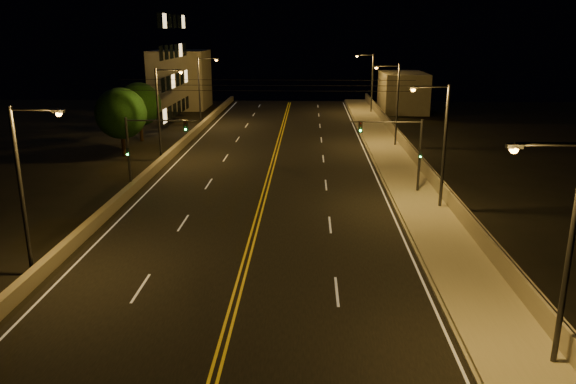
{
  "coord_description": "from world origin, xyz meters",
  "views": [
    {
      "loc": [
        3.16,
        -12.73,
        11.49
      ],
      "look_at": [
        2.0,
        18.0,
        2.5
      ],
      "focal_mm": 35.0,
      "sensor_mm": 36.0,
      "label": 1
    }
  ],
  "objects_px": {
    "streetlight_4": "(26,180)",
    "tree_0": "(121,113)",
    "streetlight_6": "(202,86)",
    "streetlight_2": "(394,100)",
    "tree_1": "(139,104)",
    "streetlight_5": "(161,107)",
    "streetlight_0": "(562,241)",
    "traffic_signal_right": "(405,147)",
    "building_tower": "(70,6)",
    "streetlight_3": "(370,79)",
    "streetlight_1": "(440,139)",
    "traffic_signal_left": "(143,145)"
  },
  "relations": [
    {
      "from": "streetlight_3",
      "to": "building_tower",
      "type": "height_order",
      "value": "building_tower"
    },
    {
      "from": "streetlight_3",
      "to": "tree_0",
      "type": "height_order",
      "value": "streetlight_3"
    },
    {
      "from": "streetlight_5",
      "to": "traffic_signal_right",
      "type": "bearing_deg",
      "value": -27.04
    },
    {
      "from": "streetlight_0",
      "to": "tree_0",
      "type": "xyz_separation_m",
      "value": [
        -25.56,
        33.14,
        -0.78
      ]
    },
    {
      "from": "streetlight_1",
      "to": "traffic_signal_left",
      "type": "bearing_deg",
      "value": 169.89
    },
    {
      "from": "traffic_signal_right",
      "to": "building_tower",
      "type": "relative_size",
      "value": 0.19
    },
    {
      "from": "streetlight_4",
      "to": "building_tower",
      "type": "height_order",
      "value": "building_tower"
    },
    {
      "from": "streetlight_6",
      "to": "traffic_signal_right",
      "type": "relative_size",
      "value": 1.5
    },
    {
      "from": "traffic_signal_right",
      "to": "tree_1",
      "type": "distance_m",
      "value": 31.12
    },
    {
      "from": "streetlight_6",
      "to": "tree_0",
      "type": "bearing_deg",
      "value": -103.29
    },
    {
      "from": "streetlight_5",
      "to": "streetlight_4",
      "type": "bearing_deg",
      "value": -90.0
    },
    {
      "from": "traffic_signal_left",
      "to": "tree_1",
      "type": "height_order",
      "value": "tree_1"
    },
    {
      "from": "streetlight_1",
      "to": "building_tower",
      "type": "bearing_deg",
      "value": 137.93
    },
    {
      "from": "streetlight_1",
      "to": "streetlight_4",
      "type": "bearing_deg",
      "value": -153.1
    },
    {
      "from": "streetlight_3",
      "to": "traffic_signal_left",
      "type": "bearing_deg",
      "value": -117.02
    },
    {
      "from": "streetlight_6",
      "to": "traffic_signal_left",
      "type": "xyz_separation_m",
      "value": [
        1.17,
        -29.33,
        -1.27
      ]
    },
    {
      "from": "streetlight_1",
      "to": "streetlight_0",
      "type": "bearing_deg",
      "value": -90.0
    },
    {
      "from": "traffic_signal_left",
      "to": "building_tower",
      "type": "relative_size",
      "value": 0.19
    },
    {
      "from": "streetlight_5",
      "to": "traffic_signal_left",
      "type": "bearing_deg",
      "value": -83.4
    },
    {
      "from": "streetlight_0",
      "to": "streetlight_2",
      "type": "bearing_deg",
      "value": 90.0
    },
    {
      "from": "streetlight_2",
      "to": "streetlight_4",
      "type": "relative_size",
      "value": 1.0
    },
    {
      "from": "streetlight_2",
      "to": "traffic_signal_right",
      "type": "height_order",
      "value": "streetlight_2"
    },
    {
      "from": "building_tower",
      "to": "tree_0",
      "type": "height_order",
      "value": "building_tower"
    },
    {
      "from": "streetlight_3",
      "to": "traffic_signal_right",
      "type": "relative_size",
      "value": 1.5
    },
    {
      "from": "streetlight_4",
      "to": "traffic_signal_left",
      "type": "relative_size",
      "value": 1.5
    },
    {
      "from": "traffic_signal_left",
      "to": "traffic_signal_right",
      "type": "bearing_deg",
      "value": 0.0
    },
    {
      "from": "streetlight_3",
      "to": "tree_1",
      "type": "relative_size",
      "value": 1.33
    },
    {
      "from": "streetlight_1",
      "to": "traffic_signal_left",
      "type": "xyz_separation_m",
      "value": [
        -20.22,
        3.61,
        -1.27
      ]
    },
    {
      "from": "streetlight_3",
      "to": "streetlight_1",
      "type": "bearing_deg",
      "value": -90.0
    },
    {
      "from": "traffic_signal_right",
      "to": "traffic_signal_left",
      "type": "xyz_separation_m",
      "value": [
        -18.65,
        0.0,
        0.0
      ]
    },
    {
      "from": "tree_0",
      "to": "tree_1",
      "type": "height_order",
      "value": "tree_0"
    },
    {
      "from": "streetlight_6",
      "to": "tree_1",
      "type": "relative_size",
      "value": 1.33
    },
    {
      "from": "streetlight_3",
      "to": "streetlight_5",
      "type": "relative_size",
      "value": 1.0
    },
    {
      "from": "streetlight_6",
      "to": "streetlight_0",
      "type": "bearing_deg",
      "value": -67.18
    },
    {
      "from": "streetlight_3",
      "to": "traffic_signal_right",
      "type": "xyz_separation_m",
      "value": [
        -1.57,
        -39.64,
        -1.27
      ]
    },
    {
      "from": "streetlight_6",
      "to": "tree_1",
      "type": "xyz_separation_m",
      "value": [
        -4.71,
        -10.17,
        -0.91
      ]
    },
    {
      "from": "traffic_signal_left",
      "to": "tree_0",
      "type": "distance_m",
      "value": 12.83
    },
    {
      "from": "streetlight_4",
      "to": "tree_0",
      "type": "height_order",
      "value": "streetlight_4"
    },
    {
      "from": "streetlight_3",
      "to": "streetlight_6",
      "type": "relative_size",
      "value": 1.0
    },
    {
      "from": "streetlight_2",
      "to": "streetlight_6",
      "type": "height_order",
      "value": "same"
    },
    {
      "from": "streetlight_4",
      "to": "streetlight_5",
      "type": "bearing_deg",
      "value": 90.0
    },
    {
      "from": "streetlight_6",
      "to": "building_tower",
      "type": "xyz_separation_m",
      "value": [
        -15.19,
        0.08,
        9.26
      ]
    },
    {
      "from": "streetlight_6",
      "to": "streetlight_2",
      "type": "bearing_deg",
      "value": -30.89
    },
    {
      "from": "tree_0",
      "to": "tree_1",
      "type": "bearing_deg",
      "value": 94.05
    },
    {
      "from": "streetlight_5",
      "to": "tree_0",
      "type": "bearing_deg",
      "value": 159.85
    },
    {
      "from": "streetlight_1",
      "to": "tree_0",
      "type": "height_order",
      "value": "streetlight_1"
    },
    {
      "from": "streetlight_1",
      "to": "tree_1",
      "type": "bearing_deg",
      "value": 138.9
    },
    {
      "from": "traffic_signal_right",
      "to": "streetlight_6",
      "type": "bearing_deg",
      "value": 124.04
    },
    {
      "from": "traffic_signal_left",
      "to": "tree_1",
      "type": "xyz_separation_m",
      "value": [
        -5.88,
        19.16,
        0.36
      ]
    },
    {
      "from": "streetlight_0",
      "to": "traffic_signal_right",
      "type": "distance_m",
      "value": 21.59
    }
  ]
}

